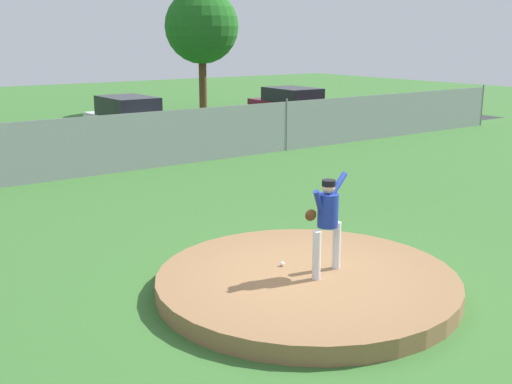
# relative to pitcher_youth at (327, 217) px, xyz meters

# --- Properties ---
(ground_plane) EXTENTS (80.00, 80.00, 0.00)m
(ground_plane) POSITION_rel_pitcher_youth_xyz_m (-0.25, 6.15, -1.21)
(ground_plane) COLOR #386B2D
(asphalt_strip) EXTENTS (44.00, 7.00, 0.01)m
(asphalt_strip) POSITION_rel_pitcher_youth_xyz_m (-0.25, 14.65, -1.21)
(asphalt_strip) COLOR #2B2B2D
(asphalt_strip) RESTS_ON ground_plane
(pitchers_mound) EXTENTS (4.72, 4.72, 0.28)m
(pitchers_mound) POSITION_rel_pitcher_youth_xyz_m (-0.25, 0.15, -1.07)
(pitchers_mound) COLOR olive
(pitchers_mound) RESTS_ON ground_plane
(pitcher_youth) EXTENTS (0.82, 0.32, 1.58)m
(pitcher_youth) POSITION_rel_pitcher_youth_xyz_m (0.00, 0.00, 0.00)
(pitcher_youth) COLOR silver
(pitcher_youth) RESTS_ON pitchers_mound
(baseball) EXTENTS (0.07, 0.07, 0.07)m
(baseball) POSITION_rel_pitcher_youth_xyz_m (-0.35, 0.65, -0.89)
(baseball) COLOR white
(baseball) RESTS_ON pitchers_mound
(chainlink_fence) EXTENTS (37.24, 0.07, 1.81)m
(chainlink_fence) POSITION_rel_pitcher_youth_xyz_m (-0.25, 10.15, -0.35)
(chainlink_fence) COLOR gray
(chainlink_fence) RESTS_ON ground_plane
(parked_car_white) EXTENTS (1.88, 4.38, 1.76)m
(parked_car_white) POSITION_rel_pitcher_youth_xyz_m (3.28, 14.65, -0.38)
(parked_car_white) COLOR silver
(parked_car_white) RESTS_ON ground_plane
(parked_car_burgundy) EXTENTS (2.02, 4.55, 1.70)m
(parked_car_burgundy) POSITION_rel_pitcher_youth_xyz_m (11.24, 14.91, -0.39)
(parked_car_burgundy) COLOR maroon
(parked_car_burgundy) RESTS_ON ground_plane
(traffic_cone_orange) EXTENTS (0.40, 0.40, 0.55)m
(traffic_cone_orange) POSITION_rel_pitcher_youth_xyz_m (5.11, 15.40, -0.95)
(traffic_cone_orange) COLOR orange
(traffic_cone_orange) RESTS_ON asphalt_strip
(tree_leaning_west) EXTENTS (3.84, 3.84, 6.33)m
(tree_leaning_west) POSITION_rel_pitcher_youth_xyz_m (10.91, 22.10, 3.18)
(tree_leaning_west) COLOR #4C331E
(tree_leaning_west) RESTS_ON ground_plane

